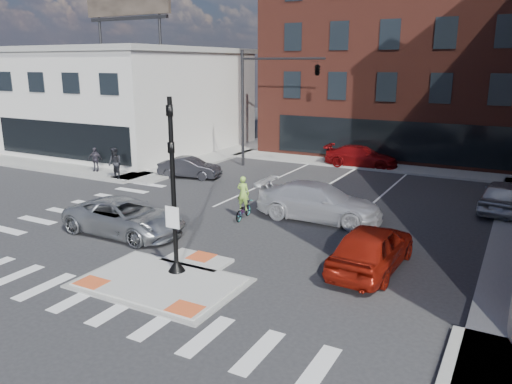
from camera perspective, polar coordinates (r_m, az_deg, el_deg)
The scene contains 18 objects.
ground at distance 17.55m, azimuth -9.82°, elevation -9.68°, with size 120.00×120.00×0.00m, color #28282B.
refuge_island at distance 17.35m, azimuth -10.36°, elevation -9.82°, with size 5.40×4.65×0.13m.
sidewalk_nw at distance 39.26m, azimuth -15.35°, elevation 3.67°, with size 23.50×20.50×0.15m.
sidewalk_n at distance 35.86m, azimuth 16.54°, elevation 2.59°, with size 26.00×3.00×0.15m, color gray.
building_nw at distance 45.71m, azimuth -16.42°, elevation 10.33°, with size 20.40×16.40×14.40m.
building_n at distance 44.99m, azimuth 20.11°, elevation 14.55°, with size 24.40×18.40×15.50m.
building_far_left at distance 66.00m, azimuth 16.56°, elevation 12.12°, with size 10.00×12.00×10.00m, color slate.
signal_pole at distance 17.03m, azimuth -9.35°, elevation -1.97°, with size 0.60×0.60×5.98m.
mast_arm_signal at distance 33.34m, azimuth 4.59°, elevation 12.91°, with size 6.10×2.24×8.00m.
silver_suv at distance 22.02m, azimuth -14.74°, elevation -2.78°, with size 2.52×5.47×1.52m, color #A1A4A8.
red_sedan at distance 18.11m, azimuth 13.12°, elevation -6.18°, with size 2.00×4.96×1.69m, color maroon.
white_pickup at distance 23.42m, azimuth 7.23°, elevation -1.13°, with size 2.39×5.88×1.71m, color white.
bg_car_dark at distance 32.13m, azimuth -7.59°, elevation 2.78°, with size 1.38×3.96×1.30m, color #242429.
bg_car_silver at distance 27.31m, azimuth 26.40°, elevation -0.42°, with size 1.89×4.70×1.60m, color #B7BBBF.
bg_car_red at distance 35.96m, azimuth 11.93°, elevation 3.98°, with size 2.06×5.07×1.47m, color maroon.
cyclist at distance 23.36m, azimuth -1.48°, elevation -1.46°, with size 0.74×1.66×2.07m.
pedestrian_a at distance 32.10m, azimuth -15.82°, elevation 3.18°, with size 0.94×0.73×1.93m, color black.
pedestrian_b at distance 34.72m, azimuth -17.91°, elevation 3.57°, with size 0.93×0.39×1.59m, color #2D2A34.
Camera 1 is at (10.12, -12.43, 7.15)m, focal length 35.00 mm.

